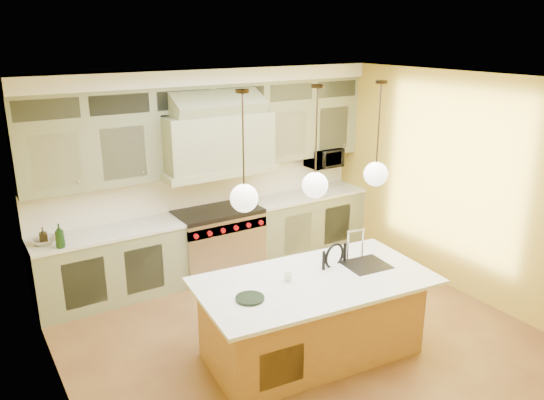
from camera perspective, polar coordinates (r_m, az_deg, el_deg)
floor at (r=6.27m, az=3.44°, el=-14.83°), size 5.00×5.00×0.00m
ceiling at (r=5.30m, az=4.03°, el=12.61°), size 5.00×5.00×0.00m
wall_back at (r=7.70m, az=-7.19°, el=3.15°), size 5.00×0.00×5.00m
wall_front at (r=4.06m, az=25.22°, el=-12.37°), size 5.00×0.00×5.00m
wall_left at (r=4.73m, az=-22.01°, el=-7.63°), size 0.00×5.00×5.00m
wall_right at (r=7.31m, az=19.88°, el=1.42°), size 0.00×5.00×5.00m
back_cabinetry at (r=7.47m, az=-6.31°, el=2.57°), size 5.00×0.77×2.90m
range at (r=7.69m, az=-5.78°, el=-4.38°), size 1.20×0.74×0.96m
kitchen_island at (r=5.81m, az=4.35°, el=-12.26°), size 2.56×1.53×1.35m
counter_stool at (r=5.92m, az=7.67°, el=-9.55°), size 0.48×0.48×1.18m
microwave at (r=8.47m, az=5.60°, el=4.56°), size 0.54×0.37×0.30m
oil_bottle_a at (r=6.68m, az=-21.88°, el=-3.61°), size 0.12×0.12×0.29m
oil_bottle_b at (r=6.89m, az=-23.39°, el=-3.56°), size 0.10×0.10×0.20m
fruit_bowl at (r=6.91m, az=-23.32°, el=-4.07°), size 0.31×0.31×0.07m
cup at (r=5.48m, az=1.75°, el=-8.31°), size 0.10×0.10×0.09m
pendant_left at (r=4.81m, az=-3.02°, el=0.54°), size 0.26×0.26×1.11m
pendant_center at (r=5.23m, az=4.66°, el=1.91°), size 0.26×0.26×1.11m
pendant_right at (r=5.73m, az=11.12°, el=3.04°), size 0.26×0.26×1.11m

